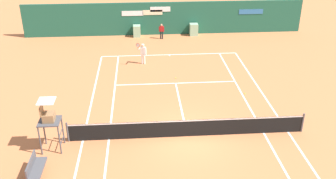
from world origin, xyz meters
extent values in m
plane|color=#C67042|center=(0.00, 0.00, 0.00)|extent=(80.00, 80.00, 0.00)
cube|color=white|center=(0.00, 11.70, 0.00)|extent=(10.60, 0.10, 0.01)
cube|color=white|center=(-5.30, 0.00, 0.00)|extent=(0.10, 23.40, 0.01)
cube|color=white|center=(-4.00, 0.00, 0.00)|extent=(0.10, 23.40, 0.01)
cube|color=white|center=(4.00, 0.00, 0.00)|extent=(0.10, 23.40, 0.01)
cube|color=white|center=(5.30, 0.00, 0.00)|extent=(0.10, 23.40, 0.01)
cube|color=white|center=(0.00, 6.40, 0.00)|extent=(8.00, 0.10, 0.01)
cube|color=white|center=(0.00, 3.20, 0.00)|extent=(0.10, 6.40, 0.01)
cube|color=white|center=(0.00, 11.55, 0.00)|extent=(0.10, 0.24, 0.01)
cylinder|color=#4C4C51|center=(-6.00, 0.00, 0.53)|extent=(0.10, 0.10, 1.07)
cylinder|color=#4C4C51|center=(6.00, 0.00, 0.53)|extent=(0.10, 0.10, 1.07)
cube|color=black|center=(0.00, 0.00, 0.47)|extent=(12.00, 0.03, 0.95)
cube|color=white|center=(0.00, 0.00, 0.92)|extent=(12.00, 0.04, 0.06)
cube|color=#1E5642|center=(0.00, 17.00, 1.46)|extent=(25.00, 0.24, 2.92)
cube|color=beige|center=(-1.09, 16.86, 2.06)|extent=(1.76, 0.02, 0.44)
cube|color=white|center=(-0.40, 16.86, 2.33)|extent=(1.78, 0.02, 0.44)
cube|color=#2D6BA8|center=(7.80, 16.86, 1.95)|extent=(2.20, 0.02, 0.44)
cube|color=white|center=(-2.87, 16.86, 2.01)|extent=(1.88, 0.02, 0.44)
cube|color=#8CB793|center=(-2.53, 16.45, 0.52)|extent=(0.64, 0.70, 1.03)
cube|color=#8CB793|center=(2.58, 16.45, 0.53)|extent=(0.72, 0.70, 1.07)
cylinder|color=#47474C|center=(-6.18, -0.14, 0.76)|extent=(0.07, 0.07, 1.51)
cylinder|color=#47474C|center=(-6.18, -1.04, 0.76)|extent=(0.07, 0.07, 1.51)
cylinder|color=#47474C|center=(-7.08, -0.14, 0.76)|extent=(0.07, 0.07, 1.51)
cylinder|color=#47474C|center=(-7.08, -1.04, 0.76)|extent=(0.07, 0.07, 1.51)
cylinder|color=#47474C|center=(-6.18, -0.59, 0.45)|extent=(0.04, 0.81, 0.04)
cylinder|color=#47474C|center=(-6.18, -0.59, 0.91)|extent=(0.04, 0.81, 0.04)
cube|color=#47474C|center=(-6.63, -0.59, 1.54)|extent=(1.00, 1.00, 0.06)
cube|color=olive|center=(-6.63, -0.59, 1.77)|extent=(0.52, 0.56, 0.40)
cube|color=olive|center=(-6.92, -0.59, 2.15)|extent=(0.06, 0.56, 0.45)
cube|color=white|center=(-6.63, -0.59, 2.62)|extent=(0.76, 0.80, 0.04)
cylinder|color=#38383D|center=(-6.85, -1.96, 0.19)|extent=(0.06, 0.06, 0.38)
cube|color=#4C4C51|center=(-6.85, -2.65, 0.42)|extent=(0.48, 1.55, 0.08)
cube|color=#4C4C51|center=(-7.12, -2.65, 0.67)|extent=(0.06, 1.55, 0.42)
cylinder|color=white|center=(-1.99, 9.96, 0.39)|extent=(0.13, 0.13, 0.77)
cylinder|color=white|center=(-2.16, 10.01, 0.39)|extent=(0.13, 0.13, 0.77)
cube|color=white|center=(-2.07, 9.98, 1.04)|extent=(0.39, 0.28, 0.54)
sphere|color=beige|center=(-2.07, 9.98, 1.42)|extent=(0.21, 0.21, 0.21)
cylinder|color=white|center=(-2.07, 9.98, 1.50)|extent=(0.20, 0.20, 0.06)
cylinder|color=white|center=(-1.87, 9.92, 1.01)|extent=(0.08, 0.08, 0.52)
cylinder|color=beige|center=(-2.35, 9.79, 1.27)|extent=(0.23, 0.52, 0.08)
cylinder|color=black|center=(-2.43, 9.54, 1.38)|extent=(0.03, 0.03, 0.22)
torus|color=#DB3838|center=(-2.43, 9.54, 1.63)|extent=(0.30, 0.11, 0.30)
cylinder|color=silver|center=(-2.43, 9.54, 1.63)|extent=(0.25, 0.08, 0.26)
cylinder|color=black|center=(-0.30, 15.64, 0.34)|extent=(0.11, 0.11, 0.68)
cylinder|color=black|center=(-0.45, 15.67, 0.34)|extent=(0.11, 0.11, 0.68)
cube|color=#AD1E1E|center=(-0.38, 15.65, 0.92)|extent=(0.33, 0.22, 0.48)
sphere|color=tan|center=(-0.38, 15.65, 1.25)|extent=(0.19, 0.19, 0.19)
cylinder|color=#AD1E1E|center=(-0.19, 15.62, 0.89)|extent=(0.07, 0.07, 0.46)
cylinder|color=#AD1E1E|center=(-0.56, 15.69, 0.89)|extent=(0.07, 0.07, 0.46)
sphere|color=#CCE033|center=(0.09, 7.16, 0.03)|extent=(0.07, 0.07, 0.07)
sphere|color=#CCE033|center=(4.17, 4.49, 0.03)|extent=(0.07, 0.07, 0.07)
camera|label=1|loc=(-2.24, -16.28, 10.73)|focal=40.57mm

